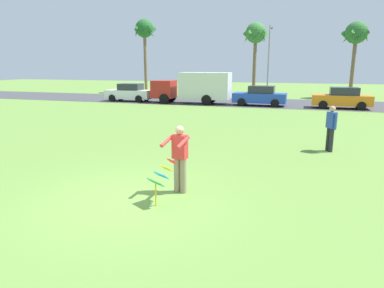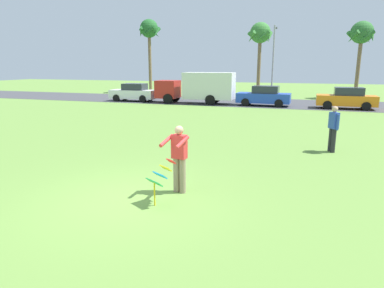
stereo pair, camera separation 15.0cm
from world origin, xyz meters
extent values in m
plane|color=olive|center=(0.00, 0.00, 0.00)|extent=(120.00, 120.00, 0.00)
cube|color=#424247|center=(0.00, 23.49, 0.01)|extent=(120.00, 8.00, 0.01)
cylinder|color=gray|center=(1.08, 0.87, 0.45)|extent=(0.16, 0.16, 0.90)
cylinder|color=gray|center=(0.90, 0.89, 0.45)|extent=(0.16, 0.16, 0.90)
cube|color=red|center=(0.99, 0.88, 1.20)|extent=(0.39, 0.27, 0.60)
sphere|color=tan|center=(0.99, 0.88, 1.62)|extent=(0.22, 0.22, 0.22)
cylinder|color=red|center=(1.17, 0.60, 1.38)|extent=(0.17, 0.59, 0.24)
cylinder|color=red|center=(0.73, 0.67, 1.38)|extent=(0.17, 0.59, 0.24)
cube|color=red|center=(1.00, 0.30, 0.98)|extent=(0.26, 0.24, 0.12)
cube|color=yellow|center=(0.91, 0.16, 0.84)|extent=(0.35, 0.28, 0.12)
cube|color=#1E99D8|center=(0.83, 0.02, 0.71)|extent=(0.43, 0.33, 0.12)
cube|color=green|center=(0.75, -0.12, 0.57)|extent=(0.51, 0.38, 0.12)
cylinder|color=yellow|center=(0.75, -0.12, 0.29)|extent=(0.04, 0.04, 0.57)
cube|color=white|center=(-11.10, 21.09, 0.64)|extent=(4.24, 1.81, 0.76)
cube|color=#282D38|center=(-10.95, 21.09, 1.30)|extent=(2.05, 1.45, 0.60)
cylinder|color=black|center=(-12.38, 20.24, 0.32)|extent=(0.65, 0.24, 0.64)
cylinder|color=black|center=(-12.43, 21.86, 0.32)|extent=(0.65, 0.24, 0.64)
cylinder|color=black|center=(-9.78, 20.31, 0.32)|extent=(0.65, 0.24, 0.64)
cylinder|color=black|center=(-9.82, 21.93, 0.32)|extent=(0.65, 0.24, 0.64)
cube|color=#B2231E|center=(-7.66, 21.00, 1.17)|extent=(1.85, 1.95, 1.50)
cube|color=silver|center=(-3.96, 21.11, 1.52)|extent=(4.26, 2.12, 2.20)
cylinder|color=black|center=(-7.29, 20.09, 0.42)|extent=(0.85, 0.30, 0.84)
cylinder|color=black|center=(-7.34, 21.93, 0.42)|extent=(0.85, 0.30, 0.84)
cylinder|color=black|center=(-3.58, 20.20, 0.42)|extent=(0.85, 0.30, 0.84)
cylinder|color=black|center=(-3.64, 22.04, 0.42)|extent=(0.85, 0.30, 0.84)
cube|color=#2347B7|center=(0.60, 21.09, 0.64)|extent=(4.23, 1.77, 0.76)
cube|color=#282D38|center=(0.75, 21.08, 1.30)|extent=(2.04, 1.43, 0.60)
cylinder|color=black|center=(-0.71, 20.30, 0.32)|extent=(0.64, 0.23, 0.64)
cylinder|color=black|center=(-0.68, 21.92, 0.32)|extent=(0.64, 0.23, 0.64)
cylinder|color=black|center=(1.89, 20.26, 0.32)|extent=(0.64, 0.23, 0.64)
cylinder|color=black|center=(1.92, 21.87, 0.32)|extent=(0.64, 0.23, 0.64)
cube|color=orange|center=(6.71, 21.09, 0.64)|extent=(4.21, 1.72, 0.76)
cube|color=#282D38|center=(6.86, 21.09, 1.30)|extent=(2.02, 1.41, 0.60)
cylinder|color=black|center=(5.40, 20.29, 0.32)|extent=(0.64, 0.22, 0.64)
cylinder|color=black|center=(5.41, 21.90, 0.32)|extent=(0.64, 0.22, 0.64)
cylinder|color=black|center=(8.01, 20.27, 0.32)|extent=(0.64, 0.22, 0.64)
cylinder|color=black|center=(8.02, 21.89, 0.32)|extent=(0.64, 0.22, 0.64)
cylinder|color=brown|center=(-14.09, 31.04, 3.60)|extent=(0.36, 0.36, 7.20)
sphere|color=#236028|center=(-14.09, 31.04, 7.40)|extent=(2.10, 2.10, 2.10)
cone|color=#236028|center=(-13.14, 31.04, 6.95)|extent=(0.44, 1.56, 1.28)
cone|color=#236028|center=(-13.79, 31.94, 6.95)|extent=(1.62, 0.90, 1.28)
cone|color=#236028|center=(-14.86, 31.60, 6.95)|extent=(1.27, 1.52, 1.28)
cone|color=#236028|center=(-14.86, 30.48, 6.95)|extent=(1.27, 1.52, 1.28)
cone|color=#236028|center=(-13.79, 30.13, 6.95)|extent=(1.62, 0.90, 1.28)
cylinder|color=brown|center=(-1.11, 30.23, 3.14)|extent=(0.36, 0.36, 6.29)
sphere|color=#387A33|center=(-1.11, 30.23, 6.49)|extent=(2.10, 2.10, 2.10)
cone|color=#387A33|center=(-0.16, 30.23, 6.04)|extent=(0.44, 1.56, 1.28)
cone|color=#387A33|center=(-0.81, 31.14, 6.04)|extent=(1.62, 0.90, 1.28)
cone|color=#387A33|center=(-1.88, 30.79, 6.04)|extent=(1.27, 1.52, 1.28)
cone|color=#387A33|center=(-1.88, 29.68, 6.04)|extent=(1.27, 1.52, 1.28)
cone|color=#387A33|center=(-0.81, 29.33, 6.04)|extent=(1.62, 0.90, 1.28)
cylinder|color=brown|center=(8.46, 30.61, 3.04)|extent=(0.36, 0.36, 6.08)
sphere|color=#2D6B2D|center=(8.46, 30.61, 6.28)|extent=(2.10, 2.10, 2.10)
cone|color=#2D6B2D|center=(9.41, 30.61, 5.83)|extent=(0.44, 1.56, 1.28)
cone|color=#2D6B2D|center=(8.75, 31.51, 5.83)|extent=(1.62, 0.90, 1.28)
cone|color=#2D6B2D|center=(7.69, 31.17, 5.83)|extent=(1.27, 1.52, 1.28)
cone|color=#2D6B2D|center=(7.69, 30.05, 5.83)|extent=(1.27, 1.52, 1.28)
cone|color=#2D6B2D|center=(8.75, 29.70, 5.83)|extent=(1.62, 0.90, 1.28)
cylinder|color=#9E9EA3|center=(0.49, 28.49, 3.50)|extent=(0.16, 0.16, 7.00)
cylinder|color=#9E9EA3|center=(0.49, 29.19, 6.90)|extent=(0.10, 1.40, 0.10)
cube|color=#4C4C51|center=(0.49, 29.84, 6.86)|extent=(0.24, 0.44, 0.16)
cylinder|color=#26262B|center=(4.89, 6.70, 0.45)|extent=(0.16, 0.16, 0.90)
cylinder|color=#26262B|center=(4.98, 6.54, 0.45)|extent=(0.16, 0.16, 0.90)
cube|color=#2D4CA5|center=(4.93, 6.62, 1.20)|extent=(0.37, 0.42, 0.60)
sphere|color=tan|center=(4.93, 6.62, 1.62)|extent=(0.22, 0.22, 0.22)
cylinder|color=#2D4CA5|center=(4.81, 6.83, 1.17)|extent=(0.09, 0.09, 0.58)
cylinder|color=#2D4CA5|center=(5.05, 6.41, 1.17)|extent=(0.09, 0.09, 0.58)
camera|label=1|loc=(3.78, -6.91, 3.18)|focal=31.90mm
camera|label=2|loc=(3.93, -6.87, 3.18)|focal=31.90mm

